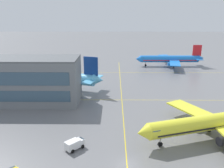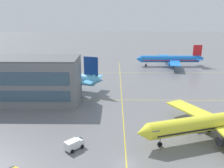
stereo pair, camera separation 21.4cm
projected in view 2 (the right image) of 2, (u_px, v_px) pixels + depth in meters
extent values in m
plane|color=slate|center=(126.00, 164.00, 46.27)|extent=(600.00, 600.00, 0.00)
cylinder|color=yellow|center=(211.00, 122.00, 54.63)|extent=(30.48, 12.85, 3.66)
cone|color=yellow|center=(143.00, 133.00, 50.00)|extent=(3.48, 4.18, 3.59)
cube|color=yellow|center=(193.00, 110.00, 62.56)|extent=(11.50, 15.03, 0.39)
cylinder|color=black|center=(196.00, 121.00, 59.69)|extent=(3.73, 2.92, 2.02)
cube|color=#385166|center=(152.00, 129.00, 50.46)|extent=(2.67, 3.73, 0.67)
cube|color=black|center=(211.00, 124.00, 54.76)|extent=(28.14, 12.13, 0.35)
cylinder|color=#99999E|center=(160.00, 140.00, 51.83)|extent=(0.27, 0.27, 1.59)
cylinder|color=black|center=(160.00, 144.00, 52.14)|extent=(1.14, 0.73, 1.06)
cylinder|color=#99999E|center=(210.00, 126.00, 58.14)|extent=(0.27, 0.27, 1.59)
cylinder|color=black|center=(209.00, 130.00, 58.45)|extent=(1.14, 0.73, 1.06)
cylinder|color=#99999E|center=(224.00, 136.00, 53.56)|extent=(0.27, 0.27, 1.59)
cylinder|color=black|center=(224.00, 140.00, 53.87)|extent=(1.14, 0.73, 1.06)
cylinder|color=#5BB7E5|center=(51.00, 76.00, 90.71)|extent=(34.28, 14.86, 4.13)
cone|color=#5BB7E5|center=(10.00, 72.00, 96.61)|extent=(3.95, 4.73, 4.04)
cone|color=#5BB7E5|center=(99.00, 80.00, 84.58)|extent=(4.53, 4.82, 3.92)
cube|color=navy|center=(91.00, 66.00, 84.11)|extent=(5.07, 2.01, 6.52)
cube|color=#5BB7E5|center=(96.00, 77.00, 88.24)|extent=(5.08, 6.45, 0.26)
cube|color=#5BB7E5|center=(89.00, 82.00, 82.35)|extent=(5.08, 6.45, 0.26)
cube|color=#5BB7E5|center=(66.00, 73.00, 98.90)|extent=(7.42, 16.82, 0.43)
cube|color=#5BB7E5|center=(39.00, 85.00, 82.21)|extent=(13.11, 16.91, 0.43)
cylinder|color=#5BB7E5|center=(59.00, 78.00, 96.48)|extent=(4.22, 3.33, 2.28)
cylinder|color=#5BB7E5|center=(42.00, 86.00, 86.27)|extent=(4.22, 3.33, 2.28)
cube|color=#385166|center=(15.00, 71.00, 95.65)|extent=(3.05, 4.22, 0.76)
cube|color=navy|center=(51.00, 78.00, 90.86)|extent=(31.66, 14.03, 0.39)
cylinder|color=#99999E|center=(21.00, 80.00, 95.91)|extent=(0.30, 0.30, 1.79)
cylinder|color=black|center=(21.00, 83.00, 96.26)|extent=(1.29, 0.84, 1.19)
cylinder|color=#99999E|center=(61.00, 82.00, 93.35)|extent=(0.30, 0.30, 1.79)
cylinder|color=black|center=(61.00, 85.00, 93.70)|extent=(1.29, 0.84, 1.19)
cylinder|color=#99999E|center=(53.00, 86.00, 88.25)|extent=(0.30, 0.30, 1.79)
cylinder|color=black|center=(53.00, 89.00, 88.59)|extent=(1.29, 0.84, 1.19)
cylinder|color=blue|center=(170.00, 59.00, 126.46)|extent=(30.05, 3.96, 3.56)
cone|color=blue|center=(138.00, 59.00, 126.47)|extent=(2.48, 3.52, 3.49)
cone|color=blue|center=(201.00, 58.00, 126.35)|extent=(3.05, 3.43, 3.39)
cube|color=red|center=(197.00, 50.00, 125.18)|extent=(4.51, 0.40, 5.63)
cube|color=blue|center=(196.00, 57.00, 129.04)|extent=(3.07, 4.92, 0.23)
cube|color=blue|center=(199.00, 59.00, 123.66)|extent=(3.07, 4.92, 0.23)
cube|color=blue|center=(168.00, 57.00, 134.26)|extent=(7.86, 14.80, 0.38)
cube|color=blue|center=(175.00, 63.00, 119.00)|extent=(7.52, 14.75, 0.38)
cylinder|color=blue|center=(167.00, 60.00, 131.65)|extent=(3.21, 2.01, 1.97)
cylinder|color=blue|center=(171.00, 64.00, 122.32)|extent=(3.21, 2.01, 1.97)
cube|color=#385166|center=(143.00, 58.00, 126.32)|extent=(1.73, 3.30, 0.66)
cube|color=red|center=(170.00, 60.00, 126.59)|extent=(27.65, 3.97, 0.34)
cylinder|color=#99999E|center=(146.00, 63.00, 127.14)|extent=(0.26, 0.26, 1.55)
cylinder|color=black|center=(146.00, 65.00, 127.44)|extent=(1.04, 0.44, 1.03)
cylinder|color=#99999E|center=(172.00, 62.00, 129.46)|extent=(0.26, 0.26, 1.55)
cylinder|color=black|center=(172.00, 64.00, 129.76)|extent=(1.04, 0.44, 1.03)
cylinder|color=#99999E|center=(174.00, 64.00, 124.80)|extent=(0.26, 0.26, 1.55)
cylinder|color=black|center=(174.00, 66.00, 125.10)|extent=(1.04, 0.44, 1.03)
cube|color=yellow|center=(122.00, 100.00, 79.46)|extent=(121.20, 0.20, 0.01)
cube|color=yellow|center=(120.00, 72.00, 114.56)|extent=(121.20, 0.20, 0.01)
cube|color=yellow|center=(122.00, 100.00, 79.46)|extent=(0.20, 121.07, 0.01)
cube|color=white|center=(72.00, 145.00, 50.64)|extent=(3.45, 3.48, 1.70)
cube|color=white|center=(80.00, 142.00, 52.01)|extent=(2.20, 2.19, 1.40)
cube|color=#385166|center=(81.00, 140.00, 52.25)|extent=(1.40, 1.37, 0.70)
cylinder|color=black|center=(82.00, 146.00, 51.54)|extent=(0.76, 0.77, 0.80)
cylinder|color=black|center=(77.00, 143.00, 52.82)|extent=(0.76, 0.77, 0.80)
cylinder|color=black|center=(72.00, 151.00, 49.77)|extent=(0.76, 0.77, 0.80)
cylinder|color=black|center=(67.00, 148.00, 51.05)|extent=(0.76, 0.77, 0.80)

